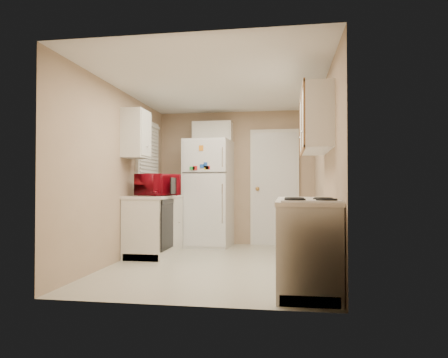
# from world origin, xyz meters

# --- Properties ---
(floor) EXTENTS (3.80, 3.80, 0.00)m
(floor) POSITION_xyz_m (0.00, 0.00, 0.00)
(floor) COLOR beige
(floor) RESTS_ON ground
(ceiling) EXTENTS (3.80, 3.80, 0.00)m
(ceiling) POSITION_xyz_m (0.00, 0.00, 2.40)
(ceiling) COLOR white
(ceiling) RESTS_ON floor
(wall_left) EXTENTS (3.80, 3.80, 0.00)m
(wall_left) POSITION_xyz_m (-1.40, 0.00, 1.20)
(wall_left) COLOR tan
(wall_left) RESTS_ON floor
(wall_right) EXTENTS (3.80, 3.80, 0.00)m
(wall_right) POSITION_xyz_m (1.40, 0.00, 1.20)
(wall_right) COLOR tan
(wall_right) RESTS_ON floor
(wall_back) EXTENTS (2.80, 2.80, 0.00)m
(wall_back) POSITION_xyz_m (0.00, 1.90, 1.20)
(wall_back) COLOR tan
(wall_back) RESTS_ON floor
(wall_front) EXTENTS (2.80, 2.80, 0.00)m
(wall_front) POSITION_xyz_m (0.00, -1.90, 1.20)
(wall_front) COLOR tan
(wall_front) RESTS_ON floor
(left_counter) EXTENTS (0.60, 1.80, 0.90)m
(left_counter) POSITION_xyz_m (-1.10, 0.90, 0.45)
(left_counter) COLOR silver
(left_counter) RESTS_ON floor
(dishwasher) EXTENTS (0.03, 0.58, 0.72)m
(dishwasher) POSITION_xyz_m (-0.81, 0.30, 0.49)
(dishwasher) COLOR black
(dishwasher) RESTS_ON floor
(sink) EXTENTS (0.54, 0.74, 0.16)m
(sink) POSITION_xyz_m (-1.10, 1.05, 0.86)
(sink) COLOR gray
(sink) RESTS_ON left_counter
(microwave) EXTENTS (0.66, 0.53, 0.39)m
(microwave) POSITION_xyz_m (-0.97, 0.39, 1.05)
(microwave) COLOR maroon
(microwave) RESTS_ON left_counter
(soap_bottle) EXTENTS (0.11, 0.11, 0.20)m
(soap_bottle) POSITION_xyz_m (-1.15, 1.60, 1.00)
(soap_bottle) COLOR silver
(soap_bottle) RESTS_ON left_counter
(window_blinds) EXTENTS (0.10, 0.98, 1.08)m
(window_blinds) POSITION_xyz_m (-1.36, 1.05, 1.60)
(window_blinds) COLOR silver
(window_blinds) RESTS_ON wall_left
(upper_cabinet_left) EXTENTS (0.30, 0.45, 0.70)m
(upper_cabinet_left) POSITION_xyz_m (-1.25, 0.22, 1.80)
(upper_cabinet_left) COLOR silver
(upper_cabinet_left) RESTS_ON wall_left
(refrigerator) EXTENTS (0.81, 0.79, 1.85)m
(refrigerator) POSITION_xyz_m (-0.43, 1.56, 0.92)
(refrigerator) COLOR silver
(refrigerator) RESTS_ON floor
(cabinet_over_fridge) EXTENTS (0.70, 0.30, 0.40)m
(cabinet_over_fridge) POSITION_xyz_m (-0.40, 1.75, 2.00)
(cabinet_over_fridge) COLOR silver
(cabinet_over_fridge) RESTS_ON wall_back
(interior_door) EXTENTS (0.86, 0.06, 2.08)m
(interior_door) POSITION_xyz_m (0.70, 1.86, 1.02)
(interior_door) COLOR silver
(interior_door) RESTS_ON floor
(right_counter) EXTENTS (0.60, 2.00, 0.90)m
(right_counter) POSITION_xyz_m (1.10, -0.80, 0.45)
(right_counter) COLOR silver
(right_counter) RESTS_ON floor
(stove) EXTENTS (0.53, 0.66, 0.80)m
(stove) POSITION_xyz_m (1.12, -1.44, 0.40)
(stove) COLOR silver
(stove) RESTS_ON floor
(upper_cabinet_right) EXTENTS (0.30, 1.20, 0.70)m
(upper_cabinet_right) POSITION_xyz_m (1.25, -0.50, 1.80)
(upper_cabinet_right) COLOR silver
(upper_cabinet_right) RESTS_ON wall_right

